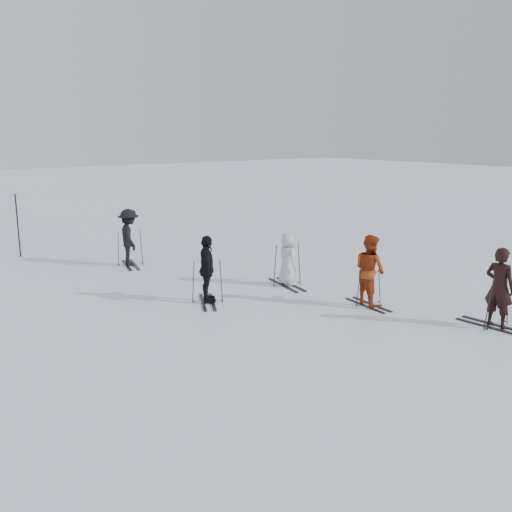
{
  "coord_description": "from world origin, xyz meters",
  "views": [
    {
      "loc": [
        -9.4,
        -11.38,
        4.41
      ],
      "look_at": [
        0.0,
        1.0,
        1.0
      ],
      "focal_mm": 40.0,
      "sensor_mm": 36.0,
      "label": 1
    }
  ],
  "objects_px": {
    "skier_near_dark": "(499,289)",
    "skier_red": "(370,271)",
    "piste_marker": "(18,225)",
    "skier_grey": "(287,260)",
    "skier_uphill_far": "(129,238)",
    "skier_uphill_left": "(207,270)"
  },
  "relations": [
    {
      "from": "skier_red",
      "to": "skier_near_dark",
      "type": "bearing_deg",
      "value": -152.53
    },
    {
      "from": "skier_red",
      "to": "piste_marker",
      "type": "height_order",
      "value": "piste_marker"
    },
    {
      "from": "skier_red",
      "to": "skier_uphill_far",
      "type": "distance_m",
      "value": 8.43
    },
    {
      "from": "skier_uphill_left",
      "to": "skier_uphill_far",
      "type": "relative_size",
      "value": 0.94
    },
    {
      "from": "skier_uphill_left",
      "to": "piste_marker",
      "type": "bearing_deg",
      "value": 42.52
    },
    {
      "from": "skier_near_dark",
      "to": "skier_uphill_far",
      "type": "height_order",
      "value": "skier_uphill_far"
    },
    {
      "from": "skier_near_dark",
      "to": "piste_marker",
      "type": "distance_m",
      "value": 15.92
    },
    {
      "from": "skier_uphill_far",
      "to": "piste_marker",
      "type": "distance_m",
      "value": 4.49
    },
    {
      "from": "skier_red",
      "to": "skier_uphill_left",
      "type": "xyz_separation_m",
      "value": [
        -3.19,
        2.72,
        -0.04
      ]
    },
    {
      "from": "skier_red",
      "to": "skier_uphill_far",
      "type": "height_order",
      "value": "skier_uphill_far"
    },
    {
      "from": "skier_near_dark",
      "to": "skier_red",
      "type": "distance_m",
      "value": 3.11
    },
    {
      "from": "skier_red",
      "to": "piste_marker",
      "type": "distance_m",
      "value": 12.82
    },
    {
      "from": "skier_near_dark",
      "to": "skier_grey",
      "type": "relative_size",
      "value": 1.22
    },
    {
      "from": "skier_near_dark",
      "to": "skier_red",
      "type": "height_order",
      "value": "skier_near_dark"
    },
    {
      "from": "skier_grey",
      "to": "skier_uphill_left",
      "type": "xyz_separation_m",
      "value": [
        -2.79,
        -0.06,
        0.12
      ]
    },
    {
      "from": "skier_near_dark",
      "to": "piste_marker",
      "type": "xyz_separation_m",
      "value": [
        -6.55,
        14.5,
        0.2
      ]
    },
    {
      "from": "skier_red",
      "to": "skier_uphill_left",
      "type": "relative_size",
      "value": 1.04
    },
    {
      "from": "skier_near_dark",
      "to": "skier_grey",
      "type": "bearing_deg",
      "value": 11.17
    },
    {
      "from": "piste_marker",
      "to": "skier_uphill_left",
      "type": "bearing_deg",
      "value": -75.27
    },
    {
      "from": "skier_near_dark",
      "to": "skier_uphill_left",
      "type": "xyz_separation_m",
      "value": [
        -4.23,
        5.65,
        -0.05
      ]
    },
    {
      "from": "skier_grey",
      "to": "skier_uphill_far",
      "type": "height_order",
      "value": "skier_uphill_far"
    },
    {
      "from": "skier_uphill_far",
      "to": "piste_marker",
      "type": "xyz_separation_m",
      "value": [
        -2.56,
        3.68,
        0.19
      ]
    }
  ]
}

